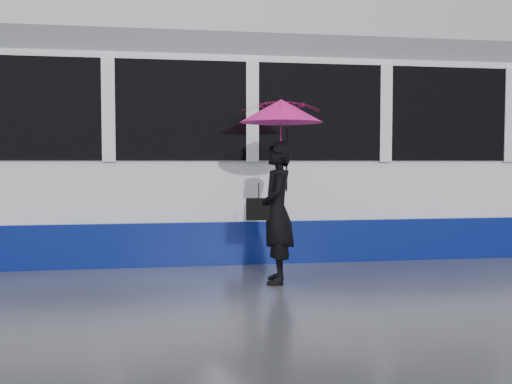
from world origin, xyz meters
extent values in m
plane|color=#2E2E34|center=(0.00, 0.00, 0.00)|extent=(90.00, 90.00, 0.00)
cube|color=#3F3D38|center=(0.00, 1.78, 0.01)|extent=(34.00, 0.07, 0.02)
cube|color=#3F3D38|center=(0.00, 3.22, 0.01)|extent=(34.00, 0.07, 0.02)
cube|color=white|center=(-3.34, 2.50, 1.52)|extent=(24.00, 2.40, 2.95)
cube|color=navy|center=(-3.34, 2.50, 0.31)|extent=(24.00, 2.56, 0.62)
cube|color=black|center=(-3.34, 2.50, 2.20)|extent=(23.00, 2.48, 1.40)
cube|color=slate|center=(-3.34, 2.50, 3.17)|extent=(23.60, 2.20, 0.35)
imported|color=black|center=(0.27, -0.03, 0.86)|extent=(0.50, 0.69, 1.73)
imported|color=#ED1470|center=(0.32, -0.03, 1.82)|extent=(1.08, 1.09, 0.86)
cone|color=#ED1470|center=(0.32, -0.03, 2.09)|extent=(1.16, 1.16, 0.28)
cylinder|color=black|center=(0.32, -0.03, 2.26)|extent=(0.01, 0.01, 0.06)
cylinder|color=black|center=(0.39, -0.01, 1.50)|extent=(0.02, 0.02, 0.76)
cube|color=black|center=(0.05, -0.01, 0.91)|extent=(0.33, 0.18, 0.27)
cylinder|color=black|center=(0.05, -0.01, 1.13)|extent=(0.01, 0.01, 0.18)
camera|label=1|loc=(-1.05, -6.82, 1.47)|focal=40.00mm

